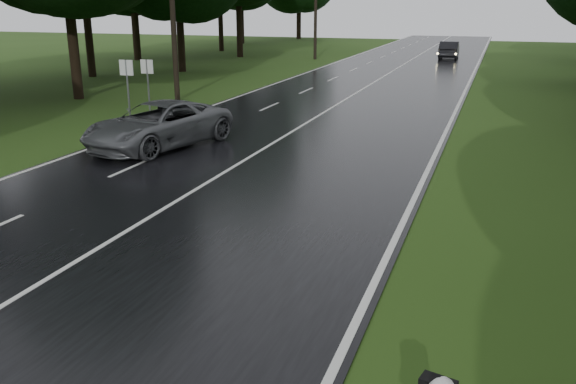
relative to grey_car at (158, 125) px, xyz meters
name	(u,v)px	position (x,y,z in m)	size (l,w,h in m)	color
ground	(25,295)	(3.63, -10.67, -0.83)	(160.00, 160.00, 0.00)	#294715
road	(328,111)	(3.63, 9.33, -0.81)	(12.00, 140.00, 0.04)	black
lane_center	(328,110)	(3.63, 9.33, -0.79)	(0.12, 140.00, 0.01)	silver
grey_car	(158,125)	(0.00, 0.00, 0.00)	(2.63, 5.70, 1.58)	#56585C
far_car	(449,50)	(6.65, 39.54, -0.02)	(1.64, 4.70, 1.55)	black
utility_pole_mid	(178,100)	(-4.87, 9.96, -0.83)	(1.80, 0.28, 9.36)	black
utility_pole_far	(315,59)	(-4.87, 35.29, -0.83)	(1.80, 0.28, 9.27)	black
road_sign_a	(131,123)	(-3.57, 3.58, -0.83)	(0.64, 0.10, 2.68)	white
road_sign_b	(150,117)	(-3.57, 5.16, -0.83)	(0.61, 0.10, 2.56)	white
tree_left_d	(79,99)	(-10.12, 8.58, -0.83)	(10.61, 10.61, 16.58)	black
tree_left_e	(183,71)	(-11.34, 22.25, -0.83)	(8.62, 8.62, 13.46)	black
tree_left_f	(240,57)	(-12.29, 35.19, -0.83)	(11.61, 11.61, 18.15)	black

